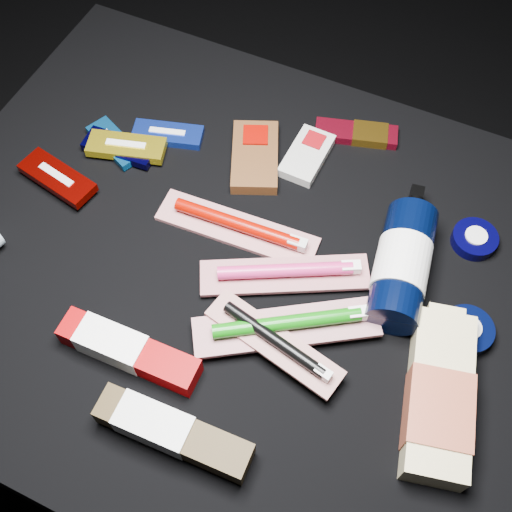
% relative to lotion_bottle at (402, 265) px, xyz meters
% --- Properties ---
extents(ground, '(3.00, 3.00, 0.00)m').
position_rel_lotion_bottle_xyz_m(ground, '(-0.21, -0.07, -0.44)').
color(ground, black).
rests_on(ground, ground).
extents(cloth_table, '(0.98, 0.78, 0.40)m').
position_rel_lotion_bottle_xyz_m(cloth_table, '(-0.21, -0.07, -0.24)').
color(cloth_table, black).
rests_on(cloth_table, ground).
extents(luna_bar_0, '(0.12, 0.07, 0.01)m').
position_rel_lotion_bottle_xyz_m(luna_bar_0, '(-0.42, 0.09, -0.03)').
color(luna_bar_0, '#1735B4').
rests_on(luna_bar_0, cloth_table).
extents(luna_bar_1, '(0.11, 0.08, 0.01)m').
position_rel_lotion_bottle_xyz_m(luna_bar_1, '(-0.48, 0.04, -0.03)').
color(luna_bar_1, '#0D589C').
rests_on(luna_bar_1, cloth_table).
extents(luna_bar_2, '(0.12, 0.05, 0.02)m').
position_rel_lotion_bottle_xyz_m(luna_bar_2, '(-0.47, 0.03, -0.02)').
color(luna_bar_2, black).
rests_on(luna_bar_2, cloth_table).
extents(luna_bar_3, '(0.13, 0.08, 0.02)m').
position_rel_lotion_bottle_xyz_m(luna_bar_3, '(-0.46, 0.03, -0.02)').
color(luna_bar_3, gold).
rests_on(luna_bar_3, cloth_table).
extents(luna_bar_4, '(0.13, 0.07, 0.02)m').
position_rel_lotion_bottle_xyz_m(luna_bar_4, '(-0.52, -0.06, -0.02)').
color(luna_bar_4, '#690502').
rests_on(luna_bar_4, cloth_table).
extents(clif_bar_0, '(0.12, 0.15, 0.02)m').
position_rel_lotion_bottle_xyz_m(clif_bar_0, '(-0.27, 0.11, -0.03)').
color(clif_bar_0, '#4C2B14').
rests_on(clif_bar_0, cloth_table).
extents(clif_bar_1, '(0.06, 0.10, 0.02)m').
position_rel_lotion_bottle_xyz_m(clif_bar_1, '(-0.20, 0.15, -0.03)').
color(clif_bar_1, '#B5B5AD').
rests_on(clif_bar_1, cloth_table).
extents(power_bar, '(0.14, 0.08, 0.02)m').
position_rel_lotion_bottle_xyz_m(power_bar, '(-0.14, 0.22, -0.03)').
color(power_bar, maroon).
rests_on(power_bar, cloth_table).
extents(lotion_bottle, '(0.10, 0.23, 0.07)m').
position_rel_lotion_bottle_xyz_m(lotion_bottle, '(0.00, 0.00, 0.00)').
color(lotion_bottle, black).
rests_on(lotion_bottle, cloth_table).
extents(cream_tin_upper, '(0.07, 0.07, 0.02)m').
position_rel_lotion_bottle_xyz_m(cream_tin_upper, '(0.08, 0.10, -0.03)').
color(cream_tin_upper, black).
rests_on(cream_tin_upper, cloth_table).
extents(cream_tin_lower, '(0.07, 0.07, 0.02)m').
position_rel_lotion_bottle_xyz_m(cream_tin_lower, '(0.11, -0.04, -0.03)').
color(cream_tin_lower, black).
rests_on(cream_tin_lower, cloth_table).
extents(bodywash_bottle, '(0.12, 0.23, 0.05)m').
position_rel_lotion_bottle_xyz_m(bodywash_bottle, '(0.10, -0.15, -0.01)').
color(bodywash_bottle, beige).
rests_on(bodywash_bottle, cloth_table).
extents(toothbrush_pack_0, '(0.24, 0.07, 0.03)m').
position_rel_lotion_bottle_xyz_m(toothbrush_pack_0, '(-0.24, -0.02, -0.03)').
color(toothbrush_pack_0, beige).
rests_on(toothbrush_pack_0, cloth_table).
extents(toothbrush_pack_1, '(0.23, 0.16, 0.03)m').
position_rel_lotion_bottle_xyz_m(toothbrush_pack_1, '(-0.14, -0.07, -0.02)').
color(toothbrush_pack_1, '#ABA5A1').
rests_on(toothbrush_pack_1, cloth_table).
extents(toothbrush_pack_2, '(0.24, 0.18, 0.03)m').
position_rel_lotion_bottle_xyz_m(toothbrush_pack_2, '(-0.11, -0.14, -0.01)').
color(toothbrush_pack_2, beige).
rests_on(toothbrush_pack_2, cloth_table).
extents(toothbrush_pack_3, '(0.20, 0.09, 0.02)m').
position_rel_lotion_bottle_xyz_m(toothbrush_pack_3, '(-0.11, -0.17, -0.01)').
color(toothbrush_pack_3, '#B1AAA6').
rests_on(toothbrush_pack_3, cloth_table).
extents(toothpaste_carton_red, '(0.19, 0.05, 0.04)m').
position_rel_lotion_bottle_xyz_m(toothpaste_carton_red, '(-0.29, -0.26, -0.02)').
color(toothpaste_carton_red, '#880002').
rests_on(toothpaste_carton_red, cloth_table).
extents(toothpaste_carton_green, '(0.20, 0.05, 0.04)m').
position_rel_lotion_bottle_xyz_m(toothpaste_carton_green, '(-0.18, -0.33, -0.01)').
color(toothpaste_carton_green, '#30230E').
rests_on(toothpaste_carton_green, cloth_table).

